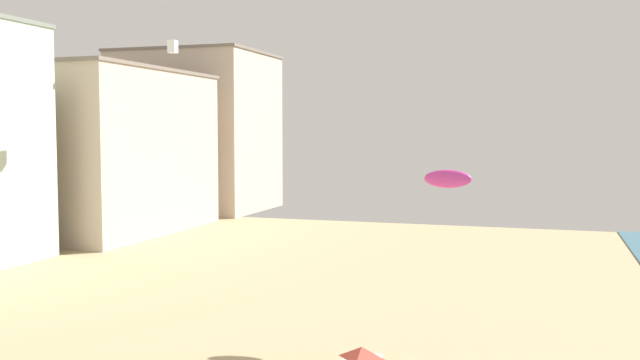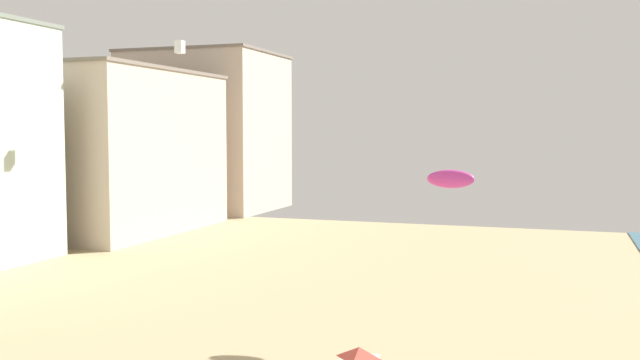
% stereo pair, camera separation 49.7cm
% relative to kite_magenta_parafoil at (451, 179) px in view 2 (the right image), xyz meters
% --- Properties ---
extents(boardwalk_hotel_mid, '(15.17, 20.78, 15.18)m').
position_rel_kite_magenta_parafoil_xyz_m(boardwalk_hotel_mid, '(-35.86, 23.92, 0.38)').
color(boardwalk_hotel_mid, '#C6B29E').
rests_on(boardwalk_hotel_mid, ground).
extents(boardwalk_hotel_far, '(16.85, 14.76, 18.81)m').
position_rel_kite_magenta_parafoil_xyz_m(boardwalk_hotel_far, '(-35.86, 43.69, 2.20)').
color(boardwalk_hotel_far, '#C6B29E').
rests_on(boardwalk_hotel_far, ground).
extents(kite_magenta_parafoil, '(2.19, 0.61, 0.85)m').
position_rel_kite_magenta_parafoil_xyz_m(kite_magenta_parafoil, '(0.00, 0.00, 0.00)').
color(kite_magenta_parafoil, '#DB3D9E').
extents(kite_white_box, '(0.59, 0.59, 0.92)m').
position_rel_kite_magenta_parafoil_xyz_m(kite_white_box, '(-21.96, 13.61, 8.42)').
color(kite_white_box, white).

